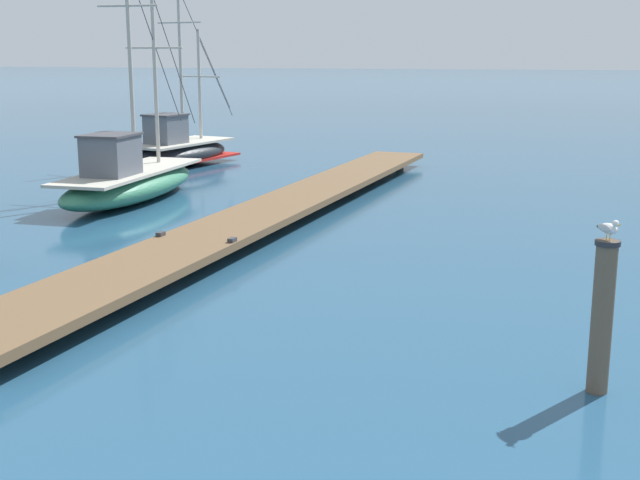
# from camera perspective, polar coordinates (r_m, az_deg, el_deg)

# --- Properties ---
(floating_dock) EXTENTS (3.89, 22.65, 0.53)m
(floating_dock) POSITION_cam_1_polar(r_m,az_deg,el_deg) (20.88, -2.54, 2.36)
(floating_dock) COLOR brown
(floating_dock) RESTS_ON ground
(fishing_boat_0) EXTENTS (2.05, 7.86, 6.85)m
(fishing_boat_0) POSITION_cam_1_polar(r_m,az_deg,el_deg) (23.94, -12.85, 3.99)
(fishing_boat_0) COLOR #337556
(fishing_boat_0) RESTS_ON ground
(fishing_boat_1) EXTENTS (3.20, 6.03, 6.68)m
(fishing_boat_1) POSITION_cam_1_polar(r_m,az_deg,el_deg) (31.30, -9.59, 6.07)
(fishing_boat_1) COLOR black
(fishing_boat_1) RESTS_ON ground
(mooring_piling) EXTENTS (0.30, 0.30, 1.91)m
(mooring_piling) POSITION_cam_1_polar(r_m,az_deg,el_deg) (10.73, 18.57, -4.81)
(mooring_piling) COLOR brown
(mooring_piling) RESTS_ON ground
(perched_seagull) EXTENTS (0.27, 0.34, 0.27)m
(perched_seagull) POSITION_cam_1_polar(r_m,az_deg,el_deg) (10.48, 18.95, 0.77)
(perched_seagull) COLOR gold
(perched_seagull) RESTS_ON mooring_piling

